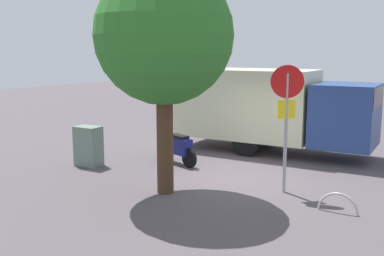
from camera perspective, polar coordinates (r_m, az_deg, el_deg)
The scene contains 7 objects.
ground_plane at distance 12.21m, azimuth 5.67°, elevation -6.15°, with size 60.00×60.00×0.00m, color #52494E.
box_truck_near at distance 15.06m, azimuth 10.46°, elevation 2.74°, with size 8.15×2.56×2.72m.
motorcycle at distance 13.43m, azimuth -1.96°, elevation -2.36°, with size 1.76×0.77×1.20m.
stop_sign at distance 10.69m, azimuth 11.81°, elevation 2.40°, with size 0.71×0.33×3.01m.
street_tree at distance 10.39m, azimuth -3.55°, elevation 11.45°, with size 3.16×3.16×5.26m.
utility_cabinet at distance 13.55m, azimuth -12.92°, elevation -2.24°, with size 0.74×0.49×1.16m, color slate.
bike_rack_hoop at distance 10.08m, azimuth 17.87°, elevation -10.05°, with size 0.85×0.85×0.05m, color #B7B7BC.
Camera 1 is at (-5.28, 10.50, 3.33)m, focal length 42.32 mm.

